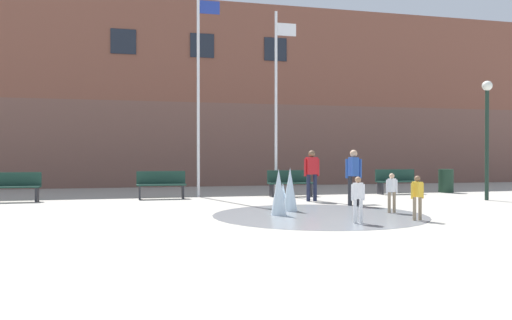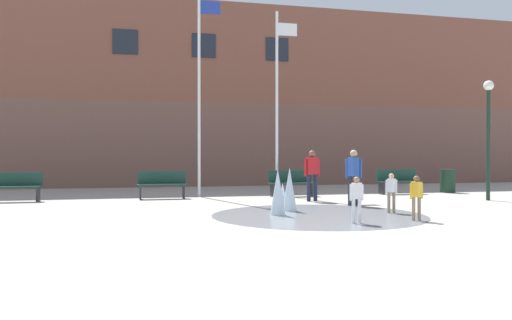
% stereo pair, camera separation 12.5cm
% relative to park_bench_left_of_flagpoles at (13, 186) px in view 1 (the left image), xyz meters
% --- Properties ---
extents(ground_plane, '(100.00, 100.00, 0.00)m').
position_rel_park_bench_left_of_flagpoles_xyz_m(ground_plane, '(6.65, -10.84, -0.48)').
color(ground_plane, '#9E998E').
extents(library_building, '(36.00, 6.05, 8.62)m').
position_rel_park_bench_left_of_flagpoles_xyz_m(library_building, '(6.65, 9.27, 3.83)').
color(library_building, brown).
rests_on(library_building, ground).
extents(splash_fountain, '(5.10, 5.10, 1.13)m').
position_rel_park_bench_left_of_flagpoles_xyz_m(splash_fountain, '(7.52, -4.91, -0.14)').
color(splash_fountain, gray).
rests_on(splash_fountain, ground).
extents(park_bench_left_of_flagpoles, '(1.60, 0.44, 0.91)m').
position_rel_park_bench_left_of_flagpoles_xyz_m(park_bench_left_of_flagpoles, '(0.00, 0.00, 0.00)').
color(park_bench_left_of_flagpoles, '#28282D').
rests_on(park_bench_left_of_flagpoles, ground).
extents(park_bench_center, '(1.60, 0.44, 0.91)m').
position_rel_park_bench_left_of_flagpoles_xyz_m(park_bench_center, '(4.49, 0.11, 0.00)').
color(park_bench_center, '#28282D').
rests_on(park_bench_center, ground).
extents(park_bench_under_right_flagpole, '(1.60, 0.44, 0.91)m').
position_rel_park_bench_left_of_flagpoles_xyz_m(park_bench_under_right_flagpole, '(8.93, 0.03, 0.00)').
color(park_bench_under_right_flagpole, '#28282D').
rests_on(park_bench_under_right_flagpole, ground).
extents(park_bench_near_trashcan, '(1.60, 0.44, 0.91)m').
position_rel_park_bench_left_of_flagpoles_xyz_m(park_bench_near_trashcan, '(13.12, 0.17, 0.00)').
color(park_bench_near_trashcan, '#28282D').
rests_on(park_bench_near_trashcan, ground).
extents(child_running, '(0.31, 0.22, 0.99)m').
position_rel_park_bench_left_of_flagpoles_xyz_m(child_running, '(9.87, -5.38, 0.10)').
color(child_running, '#89755B').
rests_on(child_running, ground).
extents(adult_near_bench, '(0.50, 0.24, 1.59)m').
position_rel_park_bench_left_of_flagpoles_xyz_m(adult_near_bench, '(9.02, -1.90, 0.45)').
color(adult_near_bench, '#1E233D').
rests_on(adult_near_bench, ground).
extents(child_in_fountain, '(0.31, 0.23, 0.99)m').
position_rel_park_bench_left_of_flagpoles_xyz_m(child_in_fountain, '(9.69, -6.83, 0.10)').
color(child_in_fountain, '#89755B').
rests_on(child_in_fountain, ground).
extents(adult_in_red, '(0.50, 0.35, 1.59)m').
position_rel_park_bench_left_of_flagpoles_xyz_m(adult_in_red, '(9.73, -3.45, 0.45)').
color(adult_in_red, '#28282D').
rests_on(adult_in_red, ground).
extents(child_with_pink_shirt, '(0.31, 0.21, 0.99)m').
position_rel_park_bench_left_of_flagpoles_xyz_m(child_with_pink_shirt, '(8.22, -6.96, 0.10)').
color(child_with_pink_shirt, silver).
rests_on(child_with_pink_shirt, ground).
extents(flagpole_left, '(0.80, 0.10, 7.19)m').
position_rel_park_bench_left_of_flagpoles_xyz_m(flagpole_left, '(5.81, 0.60, 3.36)').
color(flagpole_left, silver).
rests_on(flagpole_left, ground).
extents(flagpole_right, '(0.80, 0.10, 6.59)m').
position_rel_park_bench_left_of_flagpoles_xyz_m(flagpole_right, '(8.61, 0.60, 3.05)').
color(flagpole_right, silver).
rests_on(flagpole_right, ground).
extents(lamp_post_right_lane, '(0.32, 0.32, 3.82)m').
position_rel_park_bench_left_of_flagpoles_xyz_m(lamp_post_right_lane, '(14.59, -2.87, 2.02)').
color(lamp_post_right_lane, '#192D23').
rests_on(lamp_post_right_lane, ground).
extents(trash_can, '(0.56, 0.56, 0.90)m').
position_rel_park_bench_left_of_flagpoles_xyz_m(trash_can, '(15.35, 0.38, -0.03)').
color(trash_can, '#193323').
rests_on(trash_can, ground).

